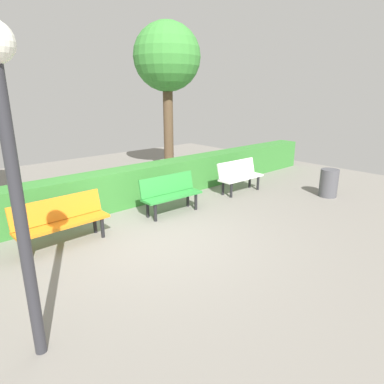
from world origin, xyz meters
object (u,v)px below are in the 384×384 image
object	(u,v)px
tree_near	(167,59)
lamp_post	(7,136)
bench_green	(170,192)
bench_orange	(61,219)
trash_bin	(329,183)
bench_white	(239,175)

from	to	relation	value
tree_near	lamp_post	bearing A→B (deg)	42.12
bench_green	bench_orange	world-z (taller)	bench_green
tree_near	trash_bin	distance (m)	6.08
bench_orange	bench_green	bearing A→B (deg)	178.31
bench_white	trash_bin	world-z (taller)	bench_white
bench_orange	bench_white	bearing A→B (deg)	178.80
bench_orange	tree_near	distance (m)	6.59
lamp_post	trash_bin	world-z (taller)	lamp_post
bench_white	bench_orange	xyz separation A→B (m)	(4.92, 0.02, 0.01)
tree_near	trash_bin	world-z (taller)	tree_near
bench_green	bench_orange	distance (m)	2.48
trash_bin	bench_orange	bearing A→B (deg)	-16.07
bench_green	bench_orange	size ratio (longest dim) A/B	0.88
trash_bin	tree_near	bearing A→B (deg)	-73.54
bench_green	bench_orange	xyz separation A→B (m)	(2.48, -0.01, 0.00)
tree_near	lamp_post	xyz separation A→B (m)	(6.11, 5.52, -1.33)
bench_orange	tree_near	xyz separation A→B (m)	(-4.89, -3.09, 3.14)
bench_orange	lamp_post	size ratio (longest dim) A/B	0.51
bench_orange	tree_near	size ratio (longest dim) A/B	0.35
bench_white	trash_bin	distance (m)	2.34
tree_near	trash_bin	size ratio (longest dim) A/B	6.51
bench_white	bench_orange	size ratio (longest dim) A/B	0.85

